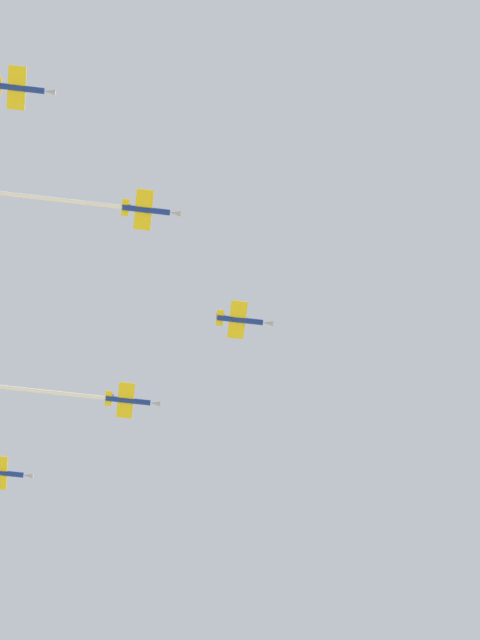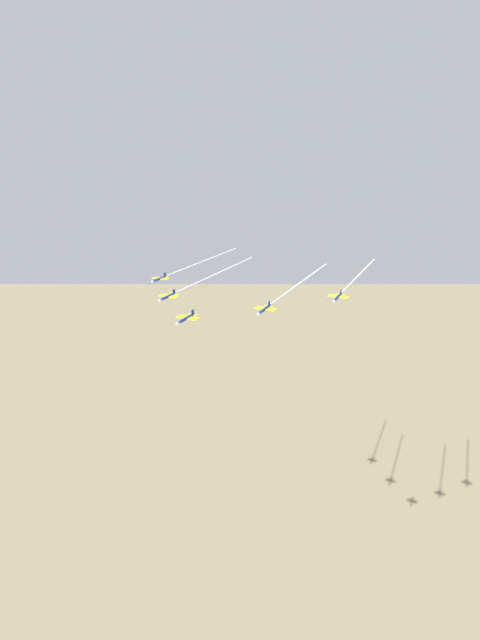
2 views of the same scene
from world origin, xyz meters
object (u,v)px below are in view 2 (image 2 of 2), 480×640
at_px(jet_lead, 187,318).
at_px(jet_starboard_inner, 206,279).
at_px(jet_port_inner, 293,289).
at_px(jet_port_outer, 354,280).
at_px(jet_starboard_outer, 193,265).

xyz_separation_m(jet_lead, jet_starboard_inner, (37.16, 34.54, -0.11)).
height_order(jet_port_inner, jet_port_outer, jet_port_outer).
bearing_deg(jet_starboard_outer, jet_starboard_inner, 130.46).
xyz_separation_m(jet_port_inner, jet_starboard_inner, (-13.70, 35.27, -0.20)).
xyz_separation_m(jet_port_inner, jet_starboard_outer, (0.23, 60.88, -0.75)).
height_order(jet_lead, jet_starboard_inner, jet_lead).
bearing_deg(jet_starboard_inner, jet_lead, 111.89).
xyz_separation_m(jet_starboard_inner, jet_port_outer, (39.52, -45.61, 0.75)).
height_order(jet_lead, jet_port_inner, jet_port_inner).
bearing_deg(jet_port_outer, jet_port_inner, 47.15).
bearing_deg(jet_starboard_outer, jet_port_inner, 158.78).
bearing_deg(jet_port_outer, jet_lead, 60.77).
bearing_deg(jet_port_inner, jet_lead, 68.17).
bearing_deg(jet_lead, jet_starboard_outer, -61.35).
bearing_deg(jet_lead, jet_port_inner, -111.83).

